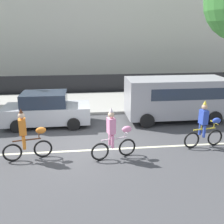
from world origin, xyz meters
name	(u,v)px	position (x,y,z in m)	size (l,w,h in m)	color
ground_plane	(87,145)	(0.00, 0.00, 0.00)	(80.00, 80.00, 0.00)	#424244
road_centre_line	(87,150)	(0.00, -0.50, 0.00)	(36.00, 0.14, 0.01)	beige
sidewalk_curb	(84,102)	(0.00, 6.50, 0.07)	(60.00, 5.00, 0.15)	#9E9B93
fence_line	(83,84)	(0.00, 9.40, 0.70)	(40.00, 0.08, 1.40)	black
building_backdrop	(93,38)	(1.19, 18.00, 3.83)	(28.00, 8.00, 7.65)	beige
parade_cyclist_orange	(27,137)	(-2.09, -0.98, 0.84)	(1.70, 0.54, 1.92)	black
parade_cyclist_pink	(114,136)	(0.98, -1.24, 0.84)	(1.69, 0.59, 1.92)	black
parade_cyclist_cobalt	(205,127)	(4.63, -0.68, 0.84)	(1.71, 0.52, 1.92)	black
parked_van_grey	(177,96)	(4.70, 2.70, 1.28)	(5.00, 2.22, 2.18)	#99999E
parked_car_silver	(47,110)	(-1.84, 2.64, 0.78)	(4.10, 1.92, 1.64)	#B7BABF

